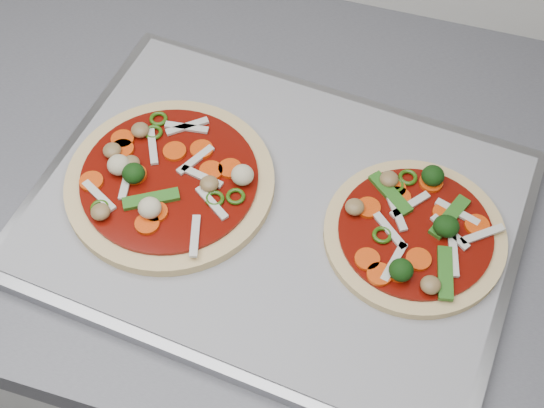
# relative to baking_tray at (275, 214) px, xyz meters

# --- Properties ---
(base_cabinet) EXTENTS (3.60, 0.60, 0.86)m
(base_cabinet) POSITION_rel_baking_tray_xyz_m (0.18, 0.06, -0.48)
(base_cabinet) COLOR silver
(base_cabinet) RESTS_ON ground
(countertop) EXTENTS (3.60, 0.60, 0.04)m
(countertop) POSITION_rel_baking_tray_xyz_m (0.18, 0.06, -0.03)
(countertop) COLOR slate
(countertop) RESTS_ON base_cabinet
(baking_tray) EXTENTS (0.53, 0.41, 0.02)m
(baking_tray) POSITION_rel_baking_tray_xyz_m (0.00, 0.00, 0.00)
(baking_tray) COLOR gray
(baking_tray) RESTS_ON countertop
(parchment) EXTENTS (0.51, 0.39, 0.00)m
(parchment) POSITION_rel_baking_tray_xyz_m (0.00, 0.00, 0.01)
(parchment) COLOR #A4A4AA
(parchment) RESTS_ON baking_tray
(pizza_left) EXTENTS (0.28, 0.28, 0.04)m
(pizza_left) POSITION_rel_baking_tray_xyz_m (-0.12, -0.00, 0.02)
(pizza_left) COLOR #D3B875
(pizza_left) RESTS_ON parchment
(pizza_right) EXTENTS (0.24, 0.24, 0.03)m
(pizza_right) POSITION_rel_baking_tray_xyz_m (0.15, 0.01, 0.02)
(pizza_right) COLOR #D3B875
(pizza_right) RESTS_ON parchment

